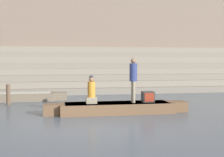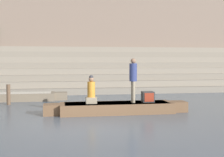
# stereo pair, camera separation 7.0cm
# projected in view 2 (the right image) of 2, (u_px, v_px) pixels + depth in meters

# --- Properties ---
(ground_plane) EXTENTS (120.00, 120.00, 0.00)m
(ground_plane) POSITION_uv_depth(u_px,v_px,m) (93.00, 126.00, 10.08)
(ground_plane) COLOR #4C5660
(ghat_steps) EXTENTS (36.00, 5.00, 3.11)m
(ghat_steps) POSITION_uv_depth(u_px,v_px,m) (75.00, 75.00, 21.97)
(ghat_steps) COLOR gray
(ghat_steps) RESTS_ON ground
(back_wall) EXTENTS (34.20, 1.28, 8.45)m
(back_wall) POSITION_uv_depth(u_px,v_px,m) (73.00, 33.00, 24.12)
(back_wall) COLOR #7F6B5B
(back_wall) RESTS_ON ground
(rowboat_main) EXTENTS (5.76, 1.31, 0.42)m
(rowboat_main) POSITION_uv_depth(u_px,v_px,m) (117.00, 108.00, 12.46)
(rowboat_main) COLOR brown
(rowboat_main) RESTS_ON ground
(person_standing) EXTENTS (0.30, 0.30, 1.77)m
(person_standing) POSITION_uv_depth(u_px,v_px,m) (133.00, 77.00, 12.44)
(person_standing) COLOR gray
(person_standing) RESTS_ON rowboat_main
(person_rowing) EXTENTS (0.42, 0.33, 1.12)m
(person_rowing) POSITION_uv_depth(u_px,v_px,m) (91.00, 92.00, 12.21)
(person_rowing) COLOR gray
(person_rowing) RESTS_ON rowboat_main
(tv_set) EXTENTS (0.46, 0.44, 0.43)m
(tv_set) POSITION_uv_depth(u_px,v_px,m) (148.00, 97.00, 12.65)
(tv_set) COLOR #2D2D2D
(tv_set) RESTS_ON rowboat_main
(moored_boat_shore) EXTENTS (6.09, 1.21, 0.41)m
(moored_boat_shore) POSITION_uv_depth(u_px,v_px,m) (8.00, 97.00, 16.24)
(moored_boat_shore) COLOR #756651
(moored_boat_shore) RESTS_ON ground
(mooring_post) EXTENTS (0.18, 0.18, 0.97)m
(mooring_post) POSITION_uv_depth(u_px,v_px,m) (8.00, 95.00, 14.82)
(mooring_post) COLOR brown
(mooring_post) RESTS_ON ground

